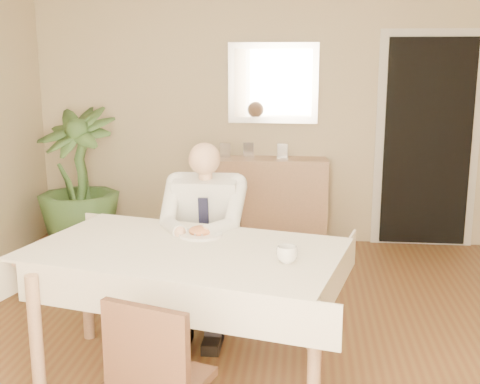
# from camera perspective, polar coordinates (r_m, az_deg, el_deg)

# --- Properties ---
(room) EXTENTS (5.00, 5.02, 2.60)m
(room) POSITION_cam_1_polar(r_m,az_deg,el_deg) (3.40, -0.64, 4.50)
(room) COLOR brown
(room) RESTS_ON ground
(window) EXTENTS (1.34, 0.04, 1.44)m
(window) POSITION_cam_1_polar(r_m,az_deg,el_deg) (1.02, -17.74, -6.52)
(window) COLOR beige
(window) RESTS_ON room
(doorway) EXTENTS (0.96, 0.07, 2.10)m
(doorway) POSITION_cam_1_polar(r_m,az_deg,el_deg) (5.97, 17.31, 4.46)
(doorway) COLOR beige
(doorway) RESTS_ON ground
(mirror) EXTENTS (0.86, 0.04, 0.76)m
(mirror) POSITION_cam_1_polar(r_m,az_deg,el_deg) (5.83, 3.15, 10.25)
(mirror) COLOR silver
(mirror) RESTS_ON room
(dining_table) EXTENTS (1.95, 1.41, 0.75)m
(dining_table) POSITION_cam_1_polar(r_m,az_deg,el_deg) (3.38, -5.24, -6.67)
(dining_table) COLOR tan
(dining_table) RESTS_ON ground
(chair_far) EXTENTS (0.44, 0.44, 0.88)m
(chair_far) POSITION_cam_1_polar(r_m,az_deg,el_deg) (4.25, -2.84, -5.07)
(chair_far) COLOR #3C2114
(chair_far) RESTS_ON ground
(chair_near) EXTENTS (0.49, 0.50, 0.83)m
(chair_near) POSITION_cam_1_polar(r_m,az_deg,el_deg) (2.67, -8.23, -17.02)
(chair_near) COLOR #3C2114
(chair_near) RESTS_ON ground
(seated_man) EXTENTS (0.48, 0.72, 1.24)m
(seated_man) POSITION_cam_1_polar(r_m,az_deg,el_deg) (3.93, -3.53, -3.54)
(seated_man) COLOR white
(seated_man) RESTS_ON ground
(plate) EXTENTS (0.26, 0.26, 0.02)m
(plate) POSITION_cam_1_polar(r_m,az_deg,el_deg) (3.57, -3.77, -4.02)
(plate) COLOR white
(plate) RESTS_ON dining_table
(food) EXTENTS (0.14, 0.14, 0.06)m
(food) POSITION_cam_1_polar(r_m,az_deg,el_deg) (3.56, -3.77, -3.68)
(food) COLOR #945531
(food) RESTS_ON dining_table
(knife) EXTENTS (0.01, 0.13, 0.01)m
(knife) POSITION_cam_1_polar(r_m,az_deg,el_deg) (3.50, -3.29, -4.06)
(knife) COLOR silver
(knife) RESTS_ON dining_table
(fork) EXTENTS (0.01, 0.13, 0.01)m
(fork) POSITION_cam_1_polar(r_m,az_deg,el_deg) (3.51, -4.58, -4.01)
(fork) COLOR silver
(fork) RESTS_ON dining_table
(coffee_mug) EXTENTS (0.14, 0.14, 0.09)m
(coffee_mug) POSITION_cam_1_polar(r_m,az_deg,el_deg) (3.10, 4.48, -5.92)
(coffee_mug) COLOR white
(coffee_mug) RESTS_ON dining_table
(sideboard) EXTENTS (1.09, 0.46, 0.85)m
(sideboard) POSITION_cam_1_polar(r_m,az_deg,el_deg) (5.83, 2.94, -0.92)
(sideboard) COLOR tan
(sideboard) RESTS_ON ground
(photo_frame_left) EXTENTS (0.10, 0.02, 0.14)m
(photo_frame_left) POSITION_cam_1_polar(r_m,az_deg,el_deg) (5.80, -1.41, 3.99)
(photo_frame_left) COLOR silver
(photo_frame_left) RESTS_ON sideboard
(photo_frame_center) EXTENTS (0.10, 0.02, 0.14)m
(photo_frame_center) POSITION_cam_1_polar(r_m,az_deg,el_deg) (5.84, 0.81, 4.04)
(photo_frame_center) COLOR silver
(photo_frame_center) RESTS_ON sideboard
(photo_frame_right) EXTENTS (0.10, 0.02, 0.14)m
(photo_frame_right) POSITION_cam_1_polar(r_m,az_deg,el_deg) (5.77, 4.05, 3.92)
(photo_frame_right) COLOR silver
(photo_frame_right) RESTS_ON sideboard
(potted_palm) EXTENTS (0.92, 0.92, 1.34)m
(potted_palm) POSITION_cam_1_polar(r_m,az_deg,el_deg) (5.82, -15.10, 1.11)
(potted_palm) COLOR #385B2A
(potted_palm) RESTS_ON ground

